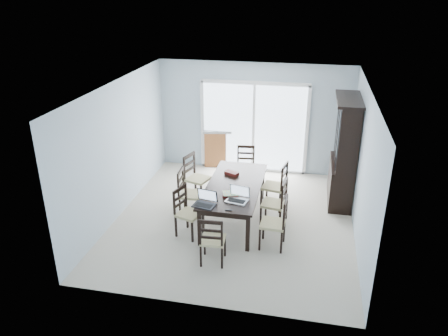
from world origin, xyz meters
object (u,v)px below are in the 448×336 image
at_px(chair_right_far, 279,181).
at_px(laptop_dark, 204,203).
at_px(chair_end_near, 212,236).
at_px(laptop_silver, 237,198).
at_px(hot_tub, 240,139).
at_px(chair_left_far, 194,172).
at_px(game_box, 232,173).
at_px(chair_right_near, 279,218).
at_px(chair_right_mid, 278,198).
at_px(china_hutch, 344,153).
at_px(chair_left_near, 185,207).
at_px(dining_table, 234,188).
at_px(cell_phone, 229,210).
at_px(chair_left_mid, 186,188).
at_px(chair_end_far, 246,162).

xyz_separation_m(chair_right_far, laptop_dark, (-1.14, -1.58, 0.21)).
height_order(chair_end_near, laptop_silver, chair_end_near).
bearing_deg(hot_tub, laptop_silver, -81.12).
distance_m(chair_left_far, game_box, 0.94).
xyz_separation_m(chair_right_near, chair_right_mid, (-0.07, 0.73, -0.01)).
bearing_deg(china_hutch, chair_right_far, -154.10).
xyz_separation_m(chair_left_near, hot_tub, (0.32, 3.98, -0.09)).
bearing_deg(chair_right_far, laptop_dark, 154.87).
height_order(chair_left_far, laptop_silver, chair_left_far).
bearing_deg(game_box, chair_end_near, -88.47).
xyz_separation_m(dining_table, laptop_silver, (0.16, -0.66, 0.14)).
relative_size(chair_right_near, chair_right_mid, 1.01).
relative_size(chair_left_far, laptop_silver, 2.73).
bearing_deg(chair_left_near, dining_table, 150.23).
relative_size(chair_left_near, chair_right_near, 0.96).
bearing_deg(dining_table, chair_right_near, -40.46).
bearing_deg(chair_right_near, chair_end_near, 129.28).
distance_m(chair_end_near, game_box, 1.94).
distance_m(chair_left_far, cell_phone, 2.05).
relative_size(laptop_silver, cell_phone, 3.48).
bearing_deg(china_hutch, dining_table, -148.29).
xyz_separation_m(chair_left_far, chair_right_mid, (1.83, -0.78, -0.02)).
relative_size(dining_table, chair_right_near, 2.02).
relative_size(chair_right_far, laptop_silver, 2.74).
height_order(chair_right_far, chair_end_near, chair_right_far).
bearing_deg(chair_end_near, game_box, 87.89).
distance_m(chair_right_near, chair_end_near, 1.23).
bearing_deg(chair_right_mid, chair_end_near, 156.30).
bearing_deg(hot_tub, dining_table, -82.13).
height_order(chair_left_mid, game_box, chair_left_mid).
xyz_separation_m(china_hutch, laptop_silver, (-1.86, -1.91, -0.26)).
distance_m(dining_table, cell_phone, 1.01).
bearing_deg(laptop_dark, chair_left_mid, 132.75).
height_order(cell_phone, game_box, game_box).
xyz_separation_m(chair_left_mid, chair_end_far, (0.90, 1.61, -0.03)).
height_order(china_hutch, chair_end_near, china_hutch).
bearing_deg(chair_right_far, chair_left_far, 97.69).
bearing_deg(chair_right_mid, chair_left_far, 75.48).
bearing_deg(chair_left_near, chair_left_far, -152.15).
bearing_deg(chair_right_far, game_box, 114.44).
height_order(china_hutch, laptop_silver, china_hutch).
xyz_separation_m(chair_end_far, hot_tub, (-0.41, 1.68, -0.08)).
xyz_separation_m(chair_left_mid, chair_right_far, (1.73, 0.64, 0.01)).
relative_size(chair_left_far, cell_phone, 9.51).
relative_size(china_hutch, chair_left_mid, 1.99).
relative_size(laptop_silver, game_box, 1.54).
relative_size(chair_left_near, chair_left_mid, 0.95).
distance_m(chair_left_mid, chair_end_near, 1.74).
height_order(chair_end_far, laptop_dark, chair_end_far).
xyz_separation_m(chair_right_mid, chair_right_far, (-0.06, 0.69, 0.03)).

